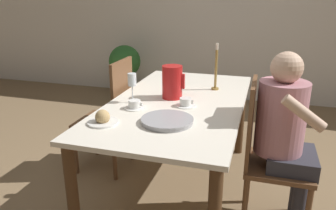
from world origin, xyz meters
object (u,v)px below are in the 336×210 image
Objects in this scene: teacup_across at (186,103)px; chair_person_side at (267,154)px; wine_glass_water at (132,81)px; bread_plate at (103,119)px; potted_plant at (125,64)px; chair_opposite at (111,114)px; teacup_near_person at (135,105)px; candlestick_tall at (216,71)px; red_pitcher at (172,82)px; serving_tray at (167,121)px; person_seated at (285,129)px.

chair_person_side is at bearing -8.18° from teacup_across.
bread_plate is at bearing -92.30° from wine_glass_water.
chair_opposite is at bearing -69.43° from potted_plant.
teacup_near_person is at bearing -85.72° from chair_person_side.
bread_plate is at bearing -68.57° from potted_plant.
wine_glass_water is 0.57× the size of candlestick_tall.
red_pitcher is 0.42m from candlestick_tall.
red_pitcher is at bearing 59.63° from teacup_near_person.
teacup_near_person and teacup_across have the same top height.
serving_tray is 0.40× the size of potted_plant.
serving_tray is (0.70, -0.63, 0.26)m from chair_opposite.
red_pitcher is (-0.80, 0.24, 0.18)m from person_seated.
candlestick_tall is at bearing 49.37° from red_pitcher.
serving_tray is at bearing -70.42° from person_seated.
chair_person_side is at bearing -3.43° from wine_glass_water.
teacup_across is 0.44× the size of serving_tray.
bread_plate is at bearing -69.09° from chair_person_side.
chair_person_side is at bearing 4.28° from teacup_near_person.
chair_opposite reaches higher than teacup_across.
candlestick_tall is (-0.53, 0.56, 0.21)m from person_seated.
chair_opposite is at bearing -168.48° from candlestick_tall.
bread_plate is (-0.37, -0.12, 0.01)m from serving_tray.
red_pitcher is 1.72× the size of teacup_near_person.
person_seated is 0.67m from teacup_across.
wine_glass_water is 0.41m from teacup_across.
wine_glass_water is (-1.05, 0.06, 0.21)m from person_seated.
chair_person_side is at bearing -51.86° from candlestick_tall.
serving_tray is 0.39m from bread_plate.
bread_plate is (-0.08, -0.30, 0.00)m from teacup_near_person.
wine_glass_water is at bearing -64.65° from potted_plant.
chair_opposite reaches higher than serving_tray.
teacup_near_person is at bearing -64.51° from potted_plant.
red_pitcher is 0.77× the size of serving_tray.
person_seated is 3.16× the size of candlestick_tall.
bread_plate is (0.33, -0.75, 0.27)m from chair_opposite.
serving_tray is at bearing 17.57° from bread_plate.
person_seated is 5.57× the size of wine_glass_water.
potted_plant is at bearing 118.97° from serving_tray.
chair_person_side reaches higher than bread_plate.
chair_person_side is 0.83m from red_pitcher.
teacup_across is at bearing 24.78° from teacup_near_person.
person_seated is at bearing -46.59° from candlestick_tall.
person_seated reaches higher than chair_opposite.
red_pitcher is 1.72× the size of teacup_across.
person_seated reaches higher than candlestick_tall.
teacup_near_person is (-0.98, -0.06, 0.08)m from person_seated.
teacup_across is 0.51m from candlestick_tall.
chair_opposite is at bearing 137.83° from serving_tray.
chair_opposite is 2.08m from potted_plant.
red_pitcher reaches higher than serving_tray.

